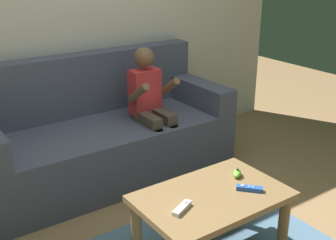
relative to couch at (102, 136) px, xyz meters
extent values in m
cube|color=beige|center=(-0.03, 0.39, 0.94)|extent=(4.12, 0.05, 2.50)
cube|color=#474C60|center=(0.00, -0.05, -0.10)|extent=(1.91, 0.80, 0.43)
cube|color=#474C60|center=(0.00, 0.27, 0.36)|extent=(1.91, 0.16, 0.48)
cube|color=#474C60|center=(0.87, -0.05, 0.22)|extent=(0.18, 0.80, 0.20)
cylinder|color=#4C4238|center=(0.27, -0.38, -0.10)|extent=(0.07, 0.07, 0.43)
cylinder|color=#4C4238|center=(0.40, -0.38, -0.10)|extent=(0.07, 0.07, 0.43)
cube|color=#4C4238|center=(0.27, -0.23, 0.15)|extent=(0.09, 0.28, 0.09)
cube|color=#4C4238|center=(0.40, -0.23, 0.15)|extent=(0.09, 0.28, 0.09)
cube|color=red|center=(0.33, -0.09, 0.32)|extent=(0.23, 0.13, 0.34)
cylinder|color=brown|center=(0.20, -0.22, 0.37)|extent=(0.05, 0.25, 0.20)
cylinder|color=brown|center=(0.47, -0.22, 0.37)|extent=(0.05, 0.25, 0.20)
sphere|color=brown|center=(0.33, -0.09, 0.59)|extent=(0.15, 0.15, 0.15)
cube|color=brown|center=(0.01, -1.27, 0.10)|extent=(0.80, 0.52, 0.04)
cylinder|color=brown|center=(0.36, -1.48, -0.12)|extent=(0.06, 0.06, 0.39)
cylinder|color=brown|center=(-0.34, -1.07, -0.12)|extent=(0.06, 0.06, 0.39)
cylinder|color=brown|center=(0.36, -1.07, -0.12)|extent=(0.06, 0.06, 0.39)
cube|color=white|center=(-0.21, -1.31, 0.12)|extent=(0.14, 0.09, 0.02)
cylinder|color=#99999E|center=(-0.18, -1.29, 0.14)|extent=(0.02, 0.02, 0.00)
cylinder|color=silver|center=(-0.21, -1.31, 0.14)|extent=(0.01, 0.01, 0.00)
cylinder|color=silver|center=(-0.23, -1.32, 0.14)|extent=(0.01, 0.01, 0.00)
ellipsoid|color=#72C638|center=(0.26, -1.21, 0.13)|extent=(0.10, 0.09, 0.04)
cylinder|color=#4C4C51|center=(0.26, -1.21, 0.16)|extent=(0.02, 0.02, 0.01)
cube|color=blue|center=(0.20, -1.36, 0.12)|extent=(0.12, 0.13, 0.02)
cylinder|color=#99999E|center=(0.18, -1.33, 0.14)|extent=(0.02, 0.02, 0.00)
cylinder|color=silver|center=(0.20, -1.36, 0.14)|extent=(0.01, 0.01, 0.00)
cylinder|color=silver|center=(0.21, -1.37, 0.14)|extent=(0.01, 0.01, 0.00)
camera|label=1|loc=(-1.32, -2.78, 1.30)|focal=46.13mm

